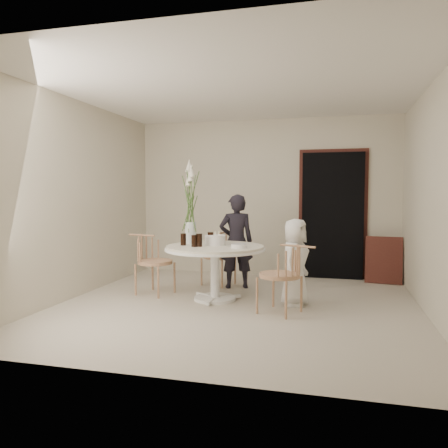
% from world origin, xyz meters
% --- Properties ---
extents(ground, '(4.50, 4.50, 0.00)m').
position_xyz_m(ground, '(0.00, 0.00, 0.00)').
color(ground, '#BDB1A1').
rests_on(ground, ground).
extents(room_shell, '(4.50, 4.50, 4.50)m').
position_xyz_m(room_shell, '(0.00, 0.00, 1.62)').
color(room_shell, white).
rests_on(room_shell, ground).
extents(doorway, '(1.00, 0.10, 2.10)m').
position_xyz_m(doorway, '(1.15, 2.19, 1.05)').
color(doorway, black).
rests_on(doorway, ground).
extents(door_trim, '(1.12, 0.03, 2.22)m').
position_xyz_m(door_trim, '(1.15, 2.23, 1.11)').
color(door_trim, '#51271B').
rests_on(door_trim, ground).
extents(table, '(1.33, 1.33, 0.73)m').
position_xyz_m(table, '(-0.35, 0.25, 0.62)').
color(table, white).
rests_on(table, ground).
extents(picture_frame, '(0.57, 0.23, 0.74)m').
position_xyz_m(picture_frame, '(1.95, 1.95, 0.37)').
color(picture_frame, '#51271B').
rests_on(picture_frame, ground).
extents(chair_far, '(0.55, 0.58, 0.82)m').
position_xyz_m(chair_far, '(-0.52, 1.32, 0.53)').
color(chair_far, tan).
rests_on(chair_far, ground).
extents(chair_right, '(0.60, 0.58, 0.84)m').
position_xyz_m(chair_right, '(0.67, -0.22, 0.54)').
color(chair_right, tan).
rests_on(chair_right, ground).
extents(chair_left, '(0.57, 0.54, 0.85)m').
position_xyz_m(chair_left, '(-1.38, 0.39, 0.55)').
color(chair_left, tan).
rests_on(chair_left, ground).
extents(girl, '(0.60, 0.49, 1.41)m').
position_xyz_m(girl, '(-0.24, 1.06, 0.70)').
color(girl, black).
rests_on(girl, ground).
extents(boy, '(0.47, 0.61, 1.10)m').
position_xyz_m(boy, '(0.71, 0.24, 0.55)').
color(boy, white).
rests_on(boy, ground).
extents(birthday_cake, '(0.28, 0.28, 0.18)m').
position_xyz_m(birthday_cake, '(-0.37, 0.33, 0.80)').
color(birthday_cake, white).
rests_on(birthday_cake, table).
extents(cola_tumbler_a, '(0.10, 0.10, 0.17)m').
position_xyz_m(cola_tumbler_a, '(-0.52, 0.10, 0.82)').
color(cola_tumbler_a, black).
rests_on(cola_tumbler_a, table).
extents(cola_tumbler_b, '(0.08, 0.08, 0.15)m').
position_xyz_m(cola_tumbler_b, '(-0.58, 0.07, 0.81)').
color(cola_tumbler_b, black).
rests_on(cola_tumbler_b, table).
extents(cola_tumbler_c, '(0.09, 0.09, 0.16)m').
position_xyz_m(cola_tumbler_c, '(-0.77, 0.19, 0.81)').
color(cola_tumbler_c, black).
rests_on(cola_tumbler_c, table).
extents(cola_tumbler_d, '(0.10, 0.10, 0.17)m').
position_xyz_m(cola_tumbler_d, '(-0.44, 0.35, 0.82)').
color(cola_tumbler_d, black).
rests_on(cola_tumbler_d, table).
extents(plate_stack, '(0.22, 0.22, 0.05)m').
position_xyz_m(plate_stack, '(0.01, 0.09, 0.76)').
color(plate_stack, white).
rests_on(plate_stack, table).
extents(flower_vase, '(0.16, 0.16, 1.18)m').
position_xyz_m(flower_vase, '(-0.76, 0.46, 1.29)').
color(flower_vase, silver).
rests_on(flower_vase, table).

